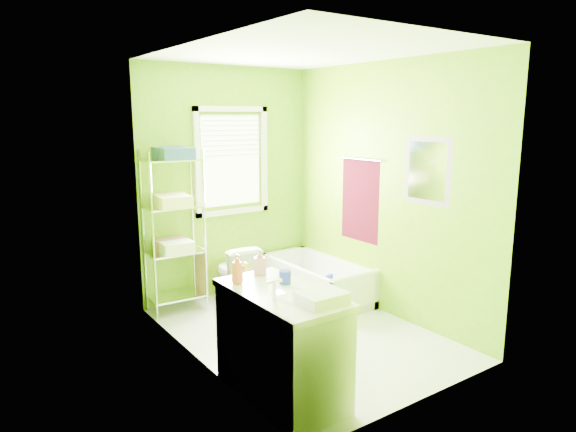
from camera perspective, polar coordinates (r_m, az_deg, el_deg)
ground at (r=5.06m, az=1.57°, el=-12.86°), size 2.90×2.90×0.00m
room_envelope at (r=4.66m, az=1.67°, el=4.81°), size 2.14×2.94×2.62m
window at (r=5.88m, az=-6.27°, el=6.71°), size 0.92×0.05×1.22m
door at (r=3.39m, az=-2.49°, el=-7.07°), size 0.09×0.80×2.00m
right_wall_decor at (r=5.35m, az=10.74°, el=2.99°), size 0.04×1.48×1.17m
bathtub at (r=5.94m, az=3.29°, el=-7.74°), size 0.64×1.38×0.45m
toilet at (r=5.73m, az=-5.85°, el=-6.39°), size 0.45×0.71×0.68m
vanity at (r=3.87m, az=-0.68°, el=-13.66°), size 0.56×1.08×1.04m
wire_shelf_unit at (r=5.47m, az=-12.49°, el=0.40°), size 0.60×0.48×1.74m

